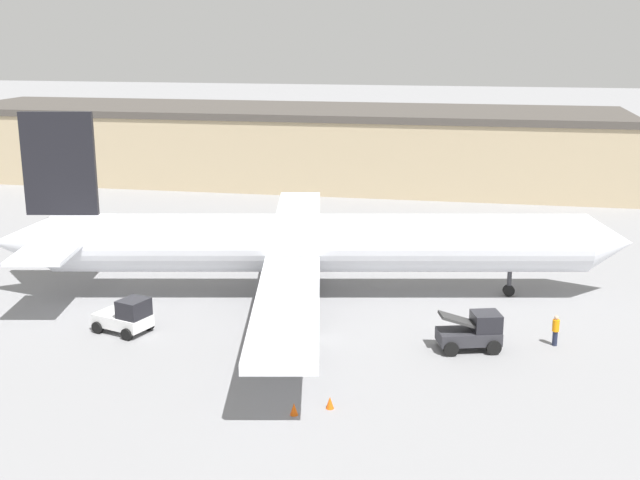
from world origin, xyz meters
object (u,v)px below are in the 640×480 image
object	(u,v)px
airplane	(304,244)
safety_cone_near	(330,403)
baggage_tug	(126,316)
ground_crew_worker	(556,330)
belt_loader_truck	(473,332)
safety_cone_far	(294,409)

from	to	relation	value
airplane	safety_cone_near	size ratio (longest dim) A/B	71.67
airplane	baggage_tug	bearing A→B (deg)	-146.68
airplane	baggage_tug	world-z (taller)	airplane
ground_crew_worker	belt_loader_truck	size ratio (longest dim) A/B	0.48
baggage_tug	safety_cone_far	size ratio (longest dim) A/B	6.17
belt_loader_truck	safety_cone_near	size ratio (longest dim) A/B	6.35
baggage_tug	belt_loader_truck	bearing A→B (deg)	21.58
airplane	ground_crew_worker	distance (m)	15.82
airplane	safety_cone_near	xyz separation A→B (m)	(4.32, -14.88, -3.04)
belt_loader_truck	safety_cone_near	bearing A→B (deg)	-143.26
ground_crew_worker	baggage_tug	distance (m)	22.99
airplane	belt_loader_truck	xyz separation A→B (m)	(10.40, -6.83, -2.35)
ground_crew_worker	safety_cone_far	world-z (taller)	ground_crew_worker
baggage_tug	safety_cone_near	size ratio (longest dim) A/B	6.17
safety_cone_far	safety_cone_near	bearing A→B (deg)	32.42
safety_cone_far	baggage_tug	bearing A→B (deg)	144.98
ground_crew_worker	safety_cone_far	xyz separation A→B (m)	(-11.73, -10.28, -0.61)
baggage_tug	safety_cone_far	xyz separation A→B (m)	(11.13, -7.80, -0.65)
ground_crew_worker	belt_loader_truck	world-z (taller)	belt_loader_truck
airplane	ground_crew_worker	size ratio (longest dim) A/B	23.74
airplane	belt_loader_truck	distance (m)	12.66
safety_cone_near	safety_cone_far	xyz separation A→B (m)	(-1.41, -0.89, 0.00)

